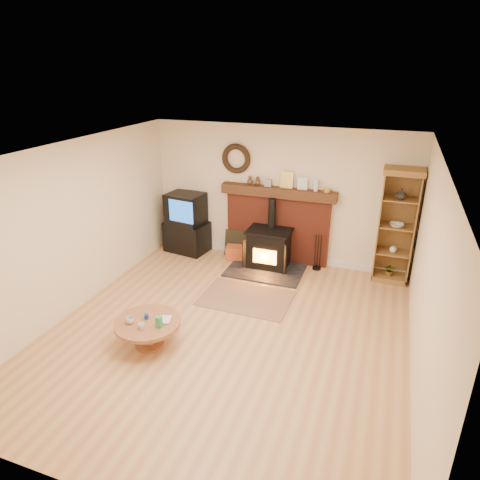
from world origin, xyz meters
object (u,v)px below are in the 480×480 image
at_px(wood_stove, 268,249).
at_px(curio_cabinet, 396,226).
at_px(tv_unit, 186,224).
at_px(coffee_table, 148,326).

height_order(wood_stove, curio_cabinet, curio_cabinet).
height_order(tv_unit, coffee_table, tv_unit).
bearing_deg(tv_unit, coffee_table, -73.08).
xyz_separation_m(curio_cabinet, coffee_table, (-3.05, -3.20, -0.71)).
distance_m(tv_unit, coffee_table, 3.27).
xyz_separation_m(wood_stove, coffee_table, (-0.86, -2.92, -0.05)).
bearing_deg(curio_cabinet, wood_stove, -172.71).
xyz_separation_m(tv_unit, curio_cabinet, (4.00, 0.09, 0.43)).
distance_m(tv_unit, curio_cabinet, 4.02).
bearing_deg(coffee_table, wood_stove, 73.67).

